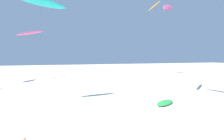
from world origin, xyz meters
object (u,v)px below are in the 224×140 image
flying_kite_7 (30,33)px  flying_kite_5 (42,2)px  flying_kite_3 (168,8)px  flying_kite_2 (154,6)px  grounded_kite_0 (165,103)px

flying_kite_7 → flying_kite_5: bearing=-93.7°
flying_kite_3 → flying_kite_7: 36.98m
flying_kite_3 → flying_kite_5: flying_kite_3 is taller
flying_kite_2 → flying_kite_3: size_ratio=1.46×
flying_kite_3 → flying_kite_5: bearing=-177.7°
flying_kite_2 → grounded_kite_0: 50.34m
flying_kite_3 → flying_kite_5: size_ratio=1.13×
flying_kite_3 → grounded_kite_0: flying_kite_3 is taller
flying_kite_2 → flying_kite_5: flying_kite_2 is taller
flying_kite_2 → flying_kite_7: flying_kite_2 is taller
flying_kite_7 → grounded_kite_0: flying_kite_7 is taller
flying_kite_2 → grounded_kite_0: bearing=-122.0°
grounded_kite_0 → flying_kite_2: bearing=58.0°
flying_kite_2 → flying_kite_7: size_ratio=1.73×
grounded_kite_0 → flying_kite_7: bearing=104.9°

